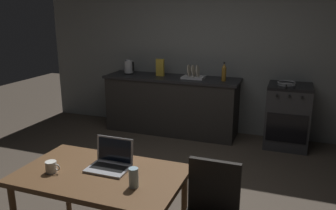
{
  "coord_description": "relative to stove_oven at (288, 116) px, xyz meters",
  "views": [
    {
      "loc": [
        1.27,
        -2.89,
        1.92
      ],
      "look_at": [
        -0.05,
        0.71,
        0.86
      ],
      "focal_mm": 36.24,
      "sensor_mm": 36.0,
      "label": 1
    }
  ],
  "objects": [
    {
      "name": "laptop",
      "position": [
        -1.29,
        -2.87,
        0.32
      ],
      "size": [
        0.32,
        0.24,
        0.23
      ],
      "rotation": [
        0.0,
        0.0,
        0.13
      ],
      "color": "#99999E",
      "rests_on": "dining_table"
    },
    {
      "name": "cereal_box",
      "position": [
        -1.99,
        0.02,
        0.6
      ],
      "size": [
        0.13,
        0.05,
        0.27
      ],
      "color": "gold",
      "rests_on": "kitchen_counter"
    },
    {
      "name": "bottle",
      "position": [
        -0.95,
        -0.05,
        0.59
      ],
      "size": [
        0.07,
        0.07,
        0.28
      ],
      "color": "#8C601E",
      "rests_on": "kitchen_counter"
    },
    {
      "name": "ground_plane",
      "position": [
        -1.28,
        -2.12,
        -0.46
      ],
      "size": [
        12.0,
        12.0,
        0.0
      ],
      "primitive_type": "plane",
      "color": "#473D33"
    },
    {
      "name": "drinking_glass",
      "position": [
        -0.98,
        -3.08,
        0.34
      ],
      "size": [
        0.07,
        0.07,
        0.14
      ],
      "color": "#99B7C6",
      "rests_on": "dining_table"
    },
    {
      "name": "frying_pan",
      "position": [
        -0.06,
        -0.03,
        0.48
      ],
      "size": [
        0.26,
        0.43,
        0.05
      ],
      "color": "gray",
      "rests_on": "stove_oven"
    },
    {
      "name": "electric_kettle",
      "position": [
        -2.55,
        0.0,
        0.57
      ],
      "size": [
        0.17,
        0.15,
        0.24
      ],
      "color": "black",
      "rests_on": "kitchen_counter"
    },
    {
      "name": "dish_rack",
      "position": [
        -1.43,
        0.0,
        0.51
      ],
      "size": [
        0.34,
        0.26,
        0.21
      ],
      "color": "silver",
      "rests_on": "kitchen_counter"
    },
    {
      "name": "stove_oven",
      "position": [
        0.0,
        0.0,
        0.0
      ],
      "size": [
        0.6,
        0.62,
        0.92
      ],
      "color": "#2D2D30",
      "rests_on": "ground_plane"
    },
    {
      "name": "coffee_mug",
      "position": [
        -1.67,
        -3.09,
        0.32
      ],
      "size": [
        0.12,
        0.09,
        0.09
      ],
      "color": "silver",
      "rests_on": "dining_table"
    },
    {
      "name": "dining_table",
      "position": [
        -1.31,
        -2.97,
        0.2
      ],
      "size": [
        1.27,
        0.77,
        0.73
      ],
      "color": "brown",
      "rests_on": "ground_plane"
    },
    {
      "name": "back_wall",
      "position": [
        -0.98,
        0.35,
        0.96
      ],
      "size": [
        6.4,
        0.1,
        2.83
      ],
      "primitive_type": "cube",
      "color": "gray",
      "rests_on": "ground_plane"
    },
    {
      "name": "kitchen_counter",
      "position": [
        -1.79,
        0.0,
        0.0
      ],
      "size": [
        2.16,
        0.64,
        0.92
      ],
      "color": "#282623",
      "rests_on": "ground_plane"
    }
  ]
}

